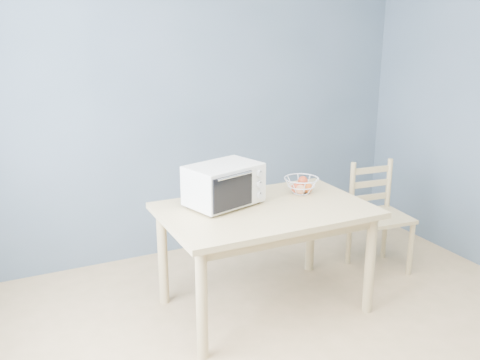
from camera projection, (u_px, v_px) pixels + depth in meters
name	position (u px, v px, depth m)	size (l,w,h in m)	color
room	(359.00, 165.00, 2.54)	(4.01, 4.51, 2.61)	tan
dining_table	(265.00, 221.00, 3.64)	(1.40, 0.90, 0.75)	tan
toaster_oven	(222.00, 185.00, 3.60)	(0.56, 0.47, 0.29)	silver
fruit_basket	(301.00, 185.00, 3.89)	(0.32, 0.32, 0.13)	white
dining_chair	(378.00, 218.00, 4.32)	(0.45, 0.45, 0.88)	tan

